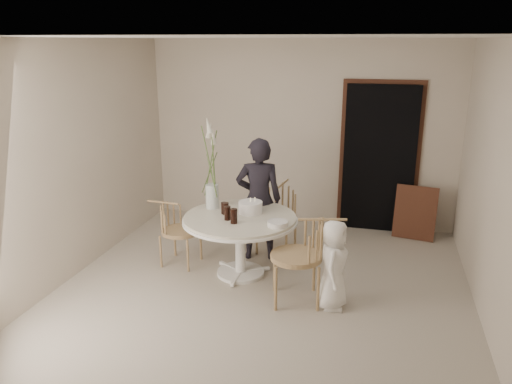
% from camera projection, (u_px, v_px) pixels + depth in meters
% --- Properties ---
extents(ground, '(4.50, 4.50, 0.00)m').
position_uv_depth(ground, '(264.00, 287.00, 5.64)').
color(ground, '#B8AE9D').
rests_on(ground, ground).
extents(room_shell, '(4.50, 4.50, 4.50)m').
position_uv_depth(room_shell, '(265.00, 146.00, 5.16)').
color(room_shell, silver).
rests_on(room_shell, ground).
extents(doorway, '(1.00, 0.10, 2.10)m').
position_uv_depth(doorway, '(379.00, 159.00, 7.08)').
color(doorway, black).
rests_on(doorway, ground).
extents(door_trim, '(1.12, 0.03, 2.22)m').
position_uv_depth(door_trim, '(380.00, 155.00, 7.10)').
color(door_trim, '#50271B').
rests_on(door_trim, ground).
extents(table, '(1.33, 1.33, 0.73)m').
position_uv_depth(table, '(240.00, 226.00, 5.77)').
color(table, white).
rests_on(table, ground).
extents(picture_frame, '(0.59, 0.27, 0.75)m').
position_uv_depth(picture_frame, '(415.00, 213.00, 6.93)').
color(picture_frame, '#50271B').
rests_on(picture_frame, ground).
extents(chair_far, '(0.52, 0.56, 0.87)m').
position_uv_depth(chair_far, '(280.00, 207.00, 6.57)').
color(chair_far, '#A37D58').
rests_on(chair_far, ground).
extents(chair_right, '(0.63, 0.60, 0.94)m').
position_uv_depth(chair_right, '(309.00, 248.00, 5.17)').
color(chair_right, '#A37D58').
rests_on(chair_right, ground).
extents(chair_left, '(0.50, 0.47, 0.80)m').
position_uv_depth(chair_left, '(172.00, 224.00, 6.12)').
color(chair_left, '#A37D58').
rests_on(chair_left, ground).
extents(girl, '(0.64, 0.50, 1.55)m').
position_uv_depth(girl, '(259.00, 199.00, 6.19)').
color(girl, black).
rests_on(girl, ground).
extents(boy, '(0.32, 0.48, 0.95)m').
position_uv_depth(boy, '(333.00, 265.00, 5.09)').
color(boy, white).
rests_on(boy, ground).
extents(birthday_cake, '(0.28, 0.28, 0.19)m').
position_uv_depth(birthday_cake, '(250.00, 207.00, 5.84)').
color(birthday_cake, white).
rests_on(birthday_cake, table).
extents(cola_tumbler_a, '(0.09, 0.09, 0.16)m').
position_uv_depth(cola_tumbler_a, '(227.00, 213.00, 5.61)').
color(cola_tumbler_a, black).
rests_on(cola_tumbler_a, table).
extents(cola_tumbler_b, '(0.10, 0.10, 0.17)m').
position_uv_depth(cola_tumbler_b, '(234.00, 216.00, 5.50)').
color(cola_tumbler_b, black).
rests_on(cola_tumbler_b, table).
extents(cola_tumbler_c, '(0.08, 0.08, 0.14)m').
position_uv_depth(cola_tumbler_c, '(224.00, 208.00, 5.81)').
color(cola_tumbler_c, black).
rests_on(cola_tumbler_c, table).
extents(cola_tumbler_d, '(0.09, 0.09, 0.14)m').
position_uv_depth(cola_tumbler_d, '(226.00, 209.00, 5.78)').
color(cola_tumbler_d, black).
rests_on(cola_tumbler_d, table).
extents(plate_stack, '(0.25, 0.25, 0.06)m').
position_uv_depth(plate_stack, '(278.00, 224.00, 5.43)').
color(plate_stack, white).
rests_on(plate_stack, table).
extents(flower_vase, '(0.16, 0.16, 1.10)m').
position_uv_depth(flower_vase, '(212.00, 177.00, 5.92)').
color(flower_vase, silver).
rests_on(flower_vase, table).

